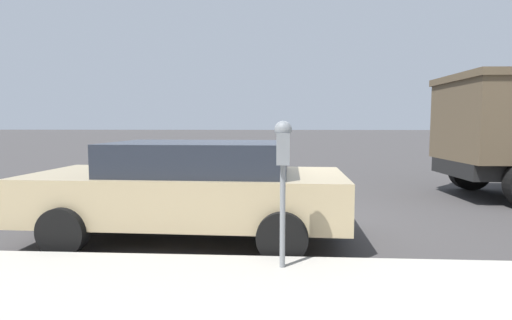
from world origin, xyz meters
The scene contains 3 objects.
ground_plane centered at (0.00, 0.00, 0.00)m, with size 220.00×220.00×0.00m, color #3D3A3A.
parking_meter centered at (-2.55, -0.29, 1.36)m, with size 0.21×0.19×1.60m.
car_tan centered at (-1.02, 1.05, 0.77)m, with size 2.25×4.61×1.44m.
Camera 1 is at (-6.83, -0.26, 1.71)m, focal length 28.00 mm.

